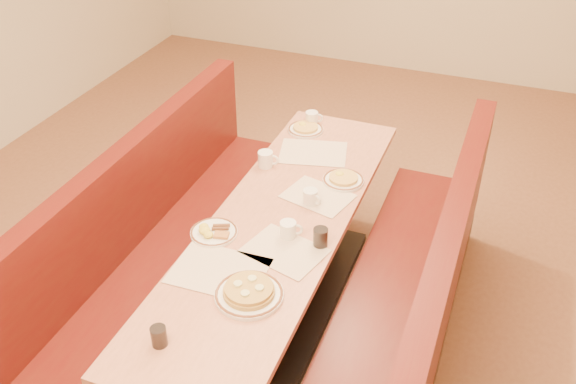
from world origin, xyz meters
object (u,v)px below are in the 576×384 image
(coffee_mug_b, at_px, (266,159))
(coffee_mug_c, at_px, (311,197))
(diner_table, at_px, (279,275))
(booth_left, at_px, (166,247))
(coffee_mug_d, at_px, (312,118))
(pancake_plate, at_px, (249,293))
(soda_tumbler_near, at_px, (159,336))
(soda_tumbler_mid, at_px, (320,237))
(booth_right, at_px, (407,310))
(coffee_mug_a, at_px, (289,229))
(eggs_plate, at_px, (213,232))

(coffee_mug_b, bearing_deg, coffee_mug_c, -43.92)
(diner_table, xyz_separation_m, booth_left, (-0.73, 0.00, -0.01))
(coffee_mug_c, height_order, coffee_mug_d, coffee_mug_d)
(pancake_plate, xyz_separation_m, coffee_mug_c, (0.02, 0.80, 0.02))
(soda_tumbler_near, height_order, soda_tumbler_mid, soda_tumbler_mid)
(booth_right, distance_m, pancake_plate, 0.96)
(coffee_mug_c, bearing_deg, coffee_mug_d, 128.69)
(coffee_mug_b, bearing_deg, soda_tumbler_mid, -55.76)
(booth_left, xyz_separation_m, coffee_mug_a, (0.83, -0.10, 0.44))
(eggs_plate, bearing_deg, soda_tumbler_near, -80.41)
(eggs_plate, distance_m, coffee_mug_c, 0.58)
(coffee_mug_b, distance_m, soda_tumbler_near, 1.48)
(coffee_mug_c, bearing_deg, coffee_mug_b, 163.97)
(pancake_plate, xyz_separation_m, soda_tumbler_mid, (0.19, 0.47, 0.03))
(booth_right, xyz_separation_m, coffee_mug_c, (-0.63, 0.22, 0.43))
(coffee_mug_b, distance_m, coffee_mug_d, 0.61)
(diner_table, relative_size, soda_tumbler_mid, 24.21)
(booth_right, distance_m, coffee_mug_c, 0.79)
(coffee_mug_c, bearing_deg, soda_tumbler_near, -81.88)
(pancake_plate, distance_m, eggs_plate, 0.51)
(coffee_mug_c, distance_m, soda_tumbler_mid, 0.37)
(diner_table, bearing_deg, pancake_plate, -81.49)
(coffee_mug_c, distance_m, soda_tumbler_near, 1.22)
(diner_table, xyz_separation_m, soda_tumbler_mid, (0.27, -0.11, 0.43))
(pancake_plate, distance_m, soda_tumbler_mid, 0.51)
(booth_left, xyz_separation_m, soda_tumbler_near, (0.59, -0.98, 0.44))
(booth_left, distance_m, coffee_mug_d, 1.30)
(diner_table, bearing_deg, coffee_mug_a, -46.23)
(coffee_mug_b, bearing_deg, coffee_mug_d, 74.38)
(coffee_mug_a, bearing_deg, pancake_plate, -112.30)
(pancake_plate, relative_size, eggs_plate, 1.29)
(booth_left, bearing_deg, soda_tumbler_near, -59.11)
(coffee_mug_b, bearing_deg, coffee_mug_a, -65.80)
(pancake_plate, xyz_separation_m, coffee_mug_a, (0.01, 0.48, 0.02))
(eggs_plate, relative_size, soda_tumbler_mid, 2.38)
(booth_left, height_order, coffee_mug_b, booth_left)
(soda_tumbler_mid, bearing_deg, booth_left, 173.65)
(eggs_plate, height_order, coffee_mug_c, coffee_mug_c)
(pancake_plate, relative_size, soda_tumbler_near, 3.39)
(diner_table, relative_size, coffee_mug_a, 21.29)
(coffee_mug_a, bearing_deg, booth_right, -11.88)
(diner_table, height_order, coffee_mug_c, coffee_mug_c)
(coffee_mug_b, bearing_deg, eggs_plate, -97.73)
(booth_left, height_order, soda_tumbler_near, booth_left)
(booth_left, xyz_separation_m, soda_tumbler_mid, (1.00, -0.11, 0.44))
(coffee_mug_a, bearing_deg, diner_table, 112.75)
(booth_right, relative_size, pancake_plate, 7.86)
(booth_right, bearing_deg, pancake_plate, -137.96)
(pancake_plate, distance_m, soda_tumbler_near, 0.46)
(soda_tumbler_near, xyz_separation_m, soda_tumbler_mid, (0.42, 0.87, 0.00))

